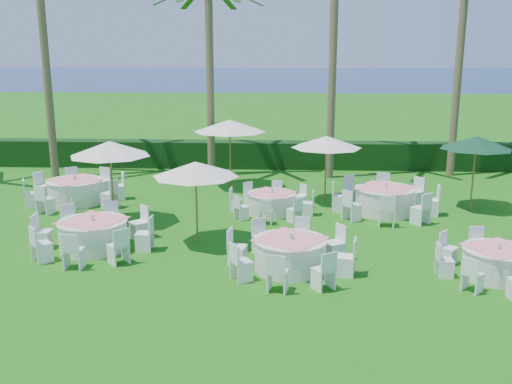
% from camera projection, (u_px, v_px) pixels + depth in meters
% --- Properties ---
extents(ground, '(120.00, 120.00, 0.00)m').
position_uv_depth(ground, '(242.00, 261.00, 14.44)').
color(ground, '#156010').
rests_on(ground, ground).
extents(hedge, '(34.00, 1.00, 1.20)m').
position_uv_depth(hedge, '(261.00, 155.00, 25.93)').
color(hedge, black).
rests_on(hedge, ground).
extents(ocean, '(260.00, 260.00, 0.00)m').
position_uv_depth(ocean, '(280.00, 78.00, 113.33)').
color(ocean, '#082350').
rests_on(ocean, ground).
extents(banquet_table_a, '(3.22, 3.22, 0.97)m').
position_uv_depth(banquet_table_a, '(93.00, 234.00, 15.24)').
color(banquet_table_a, silver).
rests_on(banquet_table_a, ground).
extents(banquet_table_b, '(3.13, 3.13, 0.95)m').
position_uv_depth(banquet_table_b, '(290.00, 253.00, 13.81)').
color(banquet_table_b, silver).
rests_on(banquet_table_b, ground).
extents(banquet_table_c, '(2.80, 2.80, 0.86)m').
position_uv_depth(banquet_table_c, '(497.00, 262.00, 13.38)').
color(banquet_table_c, silver).
rests_on(banquet_table_c, ground).
extents(banquet_table_d, '(3.30, 3.30, 1.01)m').
position_uv_depth(banquet_table_d, '(75.00, 191.00, 19.87)').
color(banquet_table_d, silver).
rests_on(banquet_table_d, ground).
extents(banquet_table_e, '(2.78, 2.78, 0.85)m').
position_uv_depth(banquet_table_e, '(271.00, 203.00, 18.64)').
color(banquet_table_e, silver).
rests_on(banquet_table_e, ground).
extents(banquet_table_f, '(3.45, 3.45, 1.03)m').
position_uv_depth(banquet_table_f, '(385.00, 200.00, 18.68)').
color(banquet_table_f, silver).
rests_on(banquet_table_f, ground).
extents(umbrella_a, '(2.43, 2.43, 2.57)m').
position_uv_depth(umbrella_a, '(110.00, 149.00, 17.08)').
color(umbrella_a, brown).
rests_on(umbrella_a, ground).
extents(umbrella_b, '(2.34, 2.34, 2.31)m').
position_uv_depth(umbrella_b, '(196.00, 169.00, 15.28)').
color(umbrella_b, brown).
rests_on(umbrella_b, ground).
extents(umbrella_c, '(2.78, 2.78, 2.65)m').
position_uv_depth(umbrella_c, '(230.00, 126.00, 21.72)').
color(umbrella_c, brown).
rests_on(umbrella_c, ground).
extents(umbrella_d, '(2.44, 2.44, 2.35)m').
position_uv_depth(umbrella_d, '(326.00, 142.00, 19.59)').
color(umbrella_d, brown).
rests_on(umbrella_d, ground).
extents(umbrella_green, '(2.34, 2.34, 2.48)m').
position_uv_depth(umbrella_green, '(476.00, 143.00, 18.71)').
color(umbrella_green, brown).
rests_on(umbrella_green, ground).
extents(palm_a, '(4.36, 4.26, 11.59)m').
position_uv_depth(palm_a, '(42.00, 23.00, 22.58)').
color(palm_a, brown).
rests_on(palm_a, ground).
extents(palm_b, '(4.40, 4.17, 7.93)m').
position_uv_depth(palm_b, '(210.00, 71.00, 23.33)').
color(palm_b, brown).
rests_on(palm_b, ground).
extents(palm_c, '(4.32, 4.32, 11.47)m').
position_uv_depth(palm_c, '(334.00, 24.00, 22.57)').
color(palm_c, brown).
rests_on(palm_c, ground).
extents(palm_d, '(4.36, 4.27, 8.56)m').
position_uv_depth(palm_d, '(459.00, 62.00, 23.40)').
color(palm_d, brown).
rests_on(palm_d, ground).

